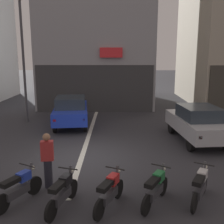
% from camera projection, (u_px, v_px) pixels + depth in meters
% --- Properties ---
extents(ground_plane, '(120.00, 120.00, 0.00)m').
position_uv_depth(ground_plane, '(81.00, 159.00, 10.28)').
color(ground_plane, '#333338').
extents(lane_centre_line, '(0.20, 18.00, 0.01)m').
position_uv_depth(lane_centre_line, '(94.00, 121.00, 16.15)').
color(lane_centre_line, silver).
rests_on(lane_centre_line, ground).
extents(building_mid_block, '(8.30, 8.89, 14.61)m').
position_uv_depth(building_mid_block, '(98.00, 11.00, 21.49)').
color(building_mid_block, '#9E9EA3').
rests_on(building_mid_block, ground).
extents(car_blue_crossing_near, '(2.22, 4.27, 1.64)m').
position_uv_depth(car_blue_crossing_near, '(71.00, 110.00, 14.89)').
color(car_blue_crossing_near, black).
rests_on(car_blue_crossing_near, ground).
extents(car_silver_parked_kerbside, '(2.16, 4.26, 1.64)m').
position_uv_depth(car_silver_parked_kerbside, '(198.00, 122.00, 12.21)').
color(car_silver_parked_kerbside, black).
rests_on(car_silver_parked_kerbside, ground).
extents(car_grey_down_street, '(1.96, 4.18, 1.64)m').
position_uv_depth(car_grey_down_street, '(123.00, 92.00, 22.27)').
color(car_grey_down_street, black).
rests_on(car_grey_down_street, ground).
extents(street_lamp, '(0.36, 0.36, 7.12)m').
position_uv_depth(street_lamp, '(23.00, 47.00, 15.17)').
color(street_lamp, '#47474C').
rests_on(street_lamp, ground).
extents(motorcycle_blue_row_leftmost, '(0.85, 1.51, 0.98)m').
position_uv_depth(motorcycle_blue_row_leftmost, '(19.00, 187.00, 7.11)').
color(motorcycle_blue_row_leftmost, black).
rests_on(motorcycle_blue_row_leftmost, ground).
extents(motorcycle_black_row_left_mid, '(0.65, 1.62, 0.98)m').
position_uv_depth(motorcycle_black_row_left_mid, '(63.00, 192.00, 6.89)').
color(motorcycle_black_row_left_mid, black).
rests_on(motorcycle_black_row_left_mid, ground).
extents(motorcycle_red_row_centre, '(0.78, 1.55, 0.98)m').
position_uv_depth(motorcycle_red_row_centre, '(110.00, 191.00, 6.91)').
color(motorcycle_red_row_centre, black).
rests_on(motorcycle_red_row_centre, ground).
extents(motorcycle_green_row_right_mid, '(0.91, 1.47, 0.98)m').
position_uv_depth(motorcycle_green_row_right_mid, '(156.00, 188.00, 7.08)').
color(motorcycle_green_row_right_mid, black).
rests_on(motorcycle_green_row_right_mid, ground).
extents(motorcycle_white_row_rightmost, '(0.88, 1.49, 0.98)m').
position_uv_depth(motorcycle_white_row_rightmost, '(200.00, 186.00, 7.19)').
color(motorcycle_white_row_rightmost, black).
rests_on(motorcycle_white_row_rightmost, ground).
extents(person_by_motorcycles, '(0.39, 0.27, 1.67)m').
position_uv_depth(person_by_motorcycles, '(48.00, 160.00, 7.91)').
color(person_by_motorcycles, '#23232D').
rests_on(person_by_motorcycles, ground).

